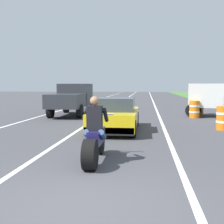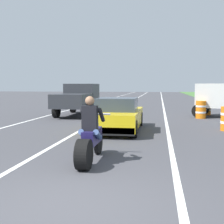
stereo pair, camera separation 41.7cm
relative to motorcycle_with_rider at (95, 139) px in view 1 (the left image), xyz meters
The scene contains 10 objects.
ground_plane 2.59m from the motorcycle_with_rider, 85.40° to the right, with size 160.00×160.00×0.00m, color #424247.
lane_stripe_left_solid 18.25m from the motorcycle_with_rider, 106.56° to the left, with size 0.14×120.00×0.01m, color white.
lane_stripe_right_solid 17.61m from the motorcycle_with_rider, 83.47° to the left, with size 0.14×120.00×0.01m, color white.
lane_stripe_centre_dashed 17.57m from the motorcycle_with_rider, 95.22° to the left, with size 0.14×120.00×0.01m, color white.
motorcycle_with_rider is the anchor object (origin of this frame).
sports_car_yellow 5.09m from the motorcycle_with_rider, 90.62° to the left, with size 1.84×4.30×1.37m.
pickup_truck_left_lane_dark_grey 11.49m from the motorcycle_with_rider, 107.26° to the left, with size 2.02×4.80×1.98m.
construction_barrel_nearest 7.33m from the motorcycle_with_rider, 52.64° to the left, with size 0.58×0.58×1.00m.
construction_barrel_mid 11.06m from the motorcycle_with_rider, 68.93° to the left, with size 0.58×0.58×1.00m.
construction_barrel_far 13.19m from the motorcycle_with_rider, 69.62° to the left, with size 0.58×0.58×1.00m.
Camera 1 is at (1.02, -4.29, 1.87)m, focal length 46.65 mm.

